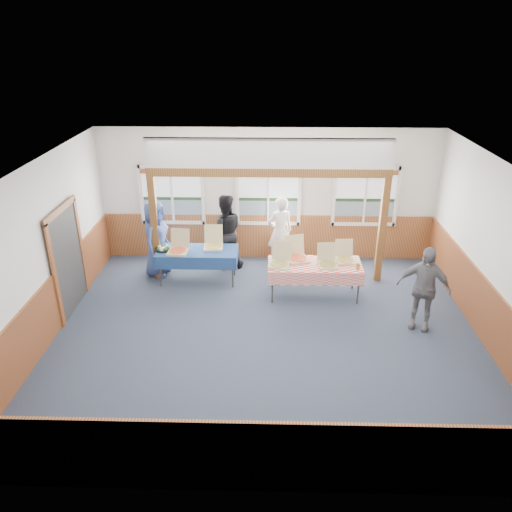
{
  "coord_description": "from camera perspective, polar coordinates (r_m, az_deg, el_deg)",
  "views": [
    {
      "loc": [
        0.0,
        -7.91,
        5.27
      ],
      "look_at": [
        -0.23,
        1.0,
        1.15
      ],
      "focal_mm": 35.0,
      "sensor_mm": 36.0,
      "label": 1
    }
  ],
  "objects": [
    {
      "name": "pizza_box_c",
      "position": [
        10.33,
        2.71,
        -0.74
      ],
      "size": [
        0.5,
        0.57,
        0.44
      ],
      "rotation": [
        0.0,
        0.0,
        -0.22
      ],
      "color": "tan",
      "rests_on": "table_right"
    },
    {
      "name": "cased_opening",
      "position": [
        10.54,
        -20.74,
        -0.52
      ],
      "size": [
        0.06,
        1.3,
        2.1
      ],
      "primitive_type": "cube",
      "color": "#2F2F2F",
      "rests_on": "wall_left"
    },
    {
      "name": "wall_back",
      "position": [
        11.98,
        1.41,
        6.95
      ],
      "size": [
        8.0,
        0.0,
        8.0
      ],
      "primitive_type": "plane",
      "rotation": [
        1.57,
        0.0,
        0.0
      ],
      "color": "silver",
      "rests_on": "floor"
    },
    {
      "name": "wall_left",
      "position": [
        9.59,
        -23.31,
        0.16
      ],
      "size": [
        0.0,
        8.0,
        8.0
      ],
      "primitive_type": "plane",
      "rotation": [
        1.57,
        0.0,
        1.57
      ],
      "color": "silver",
      "rests_on": "floor"
    },
    {
      "name": "window_mid",
      "position": [
        11.92,
        1.41,
        7.25
      ],
      "size": [
        1.56,
        0.1,
        1.46
      ],
      "color": "white",
      "rests_on": "wall_back"
    },
    {
      "name": "drink_glass",
      "position": [
        10.35,
        11.57,
        -1.14
      ],
      "size": [
        0.07,
        0.07,
        0.15
      ],
      "primitive_type": "cylinder",
      "color": "#916518",
      "rests_on": "table_right"
    },
    {
      "name": "post_left",
      "position": [
        11.27,
        -11.47,
        3.11
      ],
      "size": [
        0.15,
        0.15,
        2.4
      ],
      "primitive_type": "cube",
      "color": "brown",
      "rests_on": "floor"
    },
    {
      "name": "window_right",
      "position": [
        12.14,
        12.42,
        7.0
      ],
      "size": [
        1.56,
        0.1,
        1.46
      ],
      "color": "white",
      "rests_on": "wall_back"
    },
    {
      "name": "wainscot_left",
      "position": [
        10.03,
        -22.18,
        -5.3
      ],
      "size": [
        0.05,
        6.98,
        1.1
      ],
      "primitive_type": "cube",
      "color": "#652E17",
      "rests_on": "floor"
    },
    {
      "name": "person_grey",
      "position": [
        9.81,
        18.59,
        -3.49
      ],
      "size": [
        1.06,
        0.75,
        1.67
      ],
      "primitive_type": "imported",
      "rotation": [
        0.0,
        0.0,
        -0.39
      ],
      "color": "slate",
      "rests_on": "floor"
    },
    {
      "name": "wall_front",
      "position": [
        5.74,
        1.16,
        -15.0
      ],
      "size": [
        8.0,
        0.0,
        8.0
      ],
      "primitive_type": "plane",
      "rotation": [
        -1.57,
        0.0,
        0.0
      ],
      "color": "silver",
      "rests_on": "floor"
    },
    {
      "name": "wainscot_front",
      "position": [
        6.48,
        1.07,
        -22.01
      ],
      "size": [
        7.98,
        0.05,
        1.1
      ],
      "primitive_type": "cube",
      "color": "#652E17",
      "rests_on": "floor"
    },
    {
      "name": "pizza_box_e",
      "position": [
        10.42,
        8.15,
        -0.76
      ],
      "size": [
        0.41,
        0.49,
        0.42
      ],
      "rotation": [
        0.0,
        0.0,
        0.07
      ],
      "color": "tan",
      "rests_on": "table_right"
    },
    {
      "name": "wall_right",
      "position": [
        9.59,
        25.98,
        -0.36
      ],
      "size": [
        0.0,
        8.0,
        8.0
      ],
      "primitive_type": "plane",
      "rotation": [
        1.57,
        0.0,
        -1.57
      ],
      "color": "silver",
      "rests_on": "floor"
    },
    {
      "name": "pizza_box_b",
      "position": [
        11.2,
        -4.9,
        1.31
      ],
      "size": [
        0.44,
        0.53,
        0.45
      ],
      "rotation": [
        0.0,
        0.0,
        0.05
      ],
      "color": "tan",
      "rests_on": "table_left"
    },
    {
      "name": "window_left",
      "position": [
        12.14,
        -9.6,
        7.24
      ],
      "size": [
        1.56,
        0.1,
        1.46
      ],
      "color": "white",
      "rests_on": "wall_back"
    },
    {
      "name": "cross_beam",
      "position": [
        10.58,
        1.44,
        9.55
      ],
      "size": [
        5.15,
        0.18,
        0.18
      ],
      "primitive_type": "cube",
      "color": "brown",
      "rests_on": "post_left"
    },
    {
      "name": "table_right",
      "position": [
        10.51,
        6.73,
        -1.15
      ],
      "size": [
        2.07,
        1.21,
        0.76
      ],
      "rotation": [
        0.0,
        0.0,
        0.18
      ],
      "color": "#2F2F2F",
      "rests_on": "floor"
    },
    {
      "name": "pizza_box_a",
      "position": [
        11.06,
        -8.88,
        0.78
      ],
      "size": [
        0.46,
        0.55,
        0.46
      ],
      "rotation": [
        0.0,
        0.0,
        -0.1
      ],
      "color": "tan",
      "rests_on": "table_left"
    },
    {
      "name": "woman_white",
      "position": [
        11.78,
        2.75,
        2.78
      ],
      "size": [
        0.73,
        0.6,
        1.72
      ],
      "primitive_type": "imported",
      "rotation": [
        0.0,
        0.0,
        3.49
      ],
      "color": "white",
      "rests_on": "floor"
    },
    {
      "name": "man_blue",
      "position": [
        11.55,
        -11.37,
        1.97
      ],
      "size": [
        0.73,
        0.96,
        1.77
      ],
      "primitive_type": "imported",
      "rotation": [
        0.0,
        0.0,
        1.36
      ],
      "color": "#384E8D",
      "rests_on": "floor"
    },
    {
      "name": "woman_black",
      "position": [
        11.69,
        -3.59,
        2.78
      ],
      "size": [
        0.99,
        0.84,
        1.8
      ],
      "primitive_type": "imported",
      "rotation": [
        0.0,
        0.0,
        3.34
      ],
      "color": "black",
      "rests_on": "floor"
    },
    {
      "name": "pizza_box_f",
      "position": [
        10.67,
        10.16,
        -0.27
      ],
      "size": [
        0.41,
        0.49,
        0.41
      ],
      "rotation": [
        0.0,
        0.0,
        0.07
      ],
      "color": "tan",
      "rests_on": "table_right"
    },
    {
      "name": "post_right",
      "position": [
        11.27,
        14.2,
        2.83
      ],
      "size": [
        0.15,
        0.15,
        2.4
      ],
      "primitive_type": "cube",
      "color": "brown",
      "rests_on": "floor"
    },
    {
      "name": "table_left",
      "position": [
        11.14,
        -6.74,
        0.39
      ],
      "size": [
        1.8,
        0.82,
        0.76
      ],
      "rotation": [
        0.0,
        0.0,
        0.02
      ],
      "color": "#2F2F2F",
      "rests_on": "floor"
    },
    {
      "name": "pizza_box_d",
      "position": [
        10.6,
        4.73,
        -0.08
      ],
      "size": [
        0.55,
        0.62,
        0.47
      ],
      "rotation": [
        0.0,
        0.0,
        0.27
      ],
      "color": "tan",
      "rests_on": "table_right"
    },
    {
      "name": "wainscot_right",
      "position": [
        10.03,
        24.74,
        -5.8
      ],
      "size": [
        0.05,
        6.98,
        1.1
      ],
      "primitive_type": "cube",
      "color": "#652E17",
      "rests_on": "floor"
    },
    {
      "name": "veggie_tray",
      "position": [
        11.24,
        -10.55,
        0.85
      ],
      "size": [
        0.38,
        0.38,
        0.09
      ],
      "color": "black",
      "rests_on": "table_left"
    },
    {
      "name": "ceiling",
      "position": [
        8.17,
        1.44,
        10.11
      ],
      "size": [
        8.0,
        8.0,
        0.0
      ],
      "primitive_type": "plane",
      "rotation": [
        3.14,
        0.0,
        0.0
      ],
      "color": "white",
      "rests_on": "wall_back"
    },
    {
      "name": "floor",
      "position": [
        9.5,
        1.24,
        -8.89
      ],
      "size": [
        8.0,
        8.0,
        0.0
      ],
      "primitive_type": "plane",
      "color": "#273240",
      "rests_on": "ground"
    },
    {
      "name": "wainscot_back",
      "position": [
        12.32,
        1.36,
        2.27
      ],
      "size": [
        7.98,
        0.05,
        1.1
      ],
      "primitive_type": "cube",
      "color": "#652E17",
      "rests_on": "floor"
    }
  ]
}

